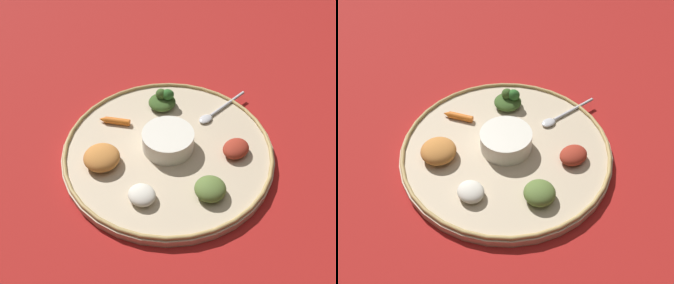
% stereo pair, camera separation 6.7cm
% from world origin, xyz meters
% --- Properties ---
extents(ground_plane, '(2.40, 2.40, 0.00)m').
position_xyz_m(ground_plane, '(0.00, 0.00, 0.00)').
color(ground_plane, maroon).
extents(platter, '(0.44, 0.44, 0.02)m').
position_xyz_m(platter, '(0.00, 0.00, 0.01)').
color(platter, '#C6B293').
rests_on(platter, ground_plane).
extents(platter_rim, '(0.43, 0.43, 0.01)m').
position_xyz_m(platter_rim, '(0.00, 0.00, 0.02)').
color(platter_rim, tan).
rests_on(platter_rim, platter).
extents(center_bowl, '(0.11, 0.11, 0.04)m').
position_xyz_m(center_bowl, '(0.00, 0.00, 0.04)').
color(center_bowl, silver).
rests_on(center_bowl, platter).
extents(spoon, '(0.16, 0.05, 0.01)m').
position_xyz_m(spoon, '(0.15, 0.03, 0.02)').
color(spoon, silver).
rests_on(spoon, platter).
extents(greens_pile, '(0.09, 0.09, 0.05)m').
position_xyz_m(greens_pile, '(0.06, 0.12, 0.04)').
color(greens_pile, '#385623').
rests_on(greens_pile, platter).
extents(carrot_near_spoon, '(0.06, 0.06, 0.01)m').
position_xyz_m(carrot_near_spoon, '(-0.06, 0.12, 0.02)').
color(carrot_near_spoon, orange).
rests_on(carrot_near_spoon, platter).
extents(mound_beet, '(0.07, 0.06, 0.03)m').
position_xyz_m(mound_beet, '(0.11, -0.09, 0.03)').
color(mound_beet, maroon).
rests_on(mound_beet, platter).
extents(mound_squash, '(0.07, 0.07, 0.03)m').
position_xyz_m(mound_squash, '(-0.13, 0.03, 0.03)').
color(mound_squash, '#C67A38').
rests_on(mound_squash, platter).
extents(mound_collards, '(0.06, 0.06, 0.03)m').
position_xyz_m(mound_collards, '(-0.00, -0.14, 0.03)').
color(mound_collards, '#567033').
rests_on(mound_collards, platter).
extents(mound_rice_white, '(0.06, 0.07, 0.02)m').
position_xyz_m(mound_rice_white, '(-0.11, -0.08, 0.03)').
color(mound_rice_white, silver).
rests_on(mound_rice_white, platter).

